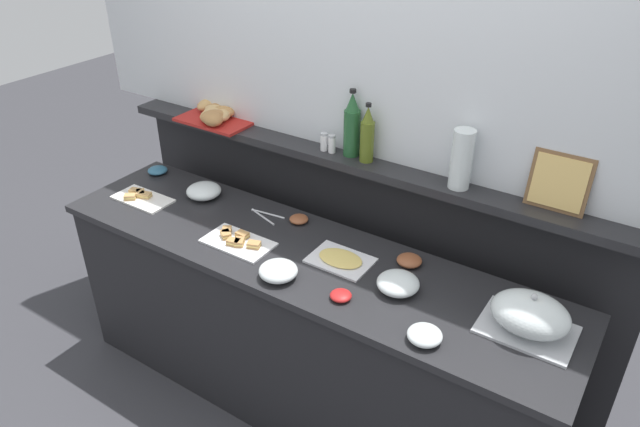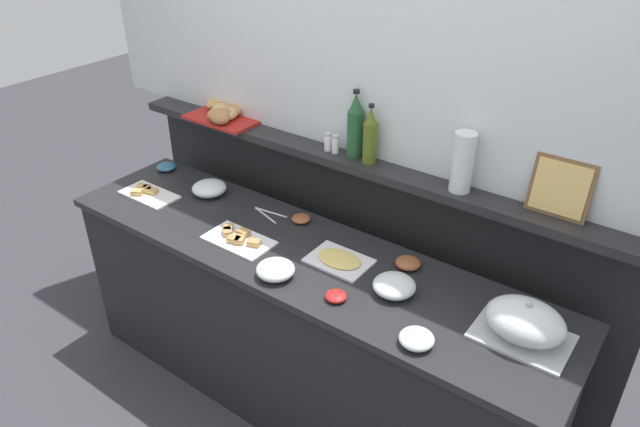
{
  "view_description": "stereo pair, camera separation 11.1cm",
  "coord_description": "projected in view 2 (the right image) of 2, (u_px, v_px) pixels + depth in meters",
  "views": [
    {
      "loc": [
        1.25,
        -1.75,
        2.39
      ],
      "look_at": [
        0.04,
        0.1,
        1.07
      ],
      "focal_mm": 33.24,
      "sensor_mm": 36.0,
      "label": 1
    },
    {
      "loc": [
        1.34,
        -1.68,
        2.39
      ],
      "look_at": [
        0.04,
        0.1,
        1.07
      ],
      "focal_mm": 33.24,
      "sensor_mm": 36.0,
      "label": 2
    }
  ],
  "objects": [
    {
      "name": "condiment_bowl_teal",
      "position": [
        166.0,
        167.0,
        3.3
      ],
      "size": [
        0.11,
        0.11,
        0.04
      ],
      "primitive_type": "ellipsoid",
      "color": "teal",
      "rests_on": "buffet_counter"
    },
    {
      "name": "condiment_bowl_red",
      "position": [
        301.0,
        219.0,
        2.82
      ],
      "size": [
        0.09,
        0.09,
        0.03
      ],
      "primitive_type": "ellipsoid",
      "color": "brown",
      "rests_on": "buffet_counter"
    },
    {
      "name": "glass_bowl_large",
      "position": [
        276.0,
        270.0,
        2.44
      ],
      "size": [
        0.16,
        0.16,
        0.07
      ],
      "color": "silver",
      "rests_on": "buffet_counter"
    },
    {
      "name": "glass_bowl_small",
      "position": [
        394.0,
        286.0,
        2.35
      ],
      "size": [
        0.17,
        0.17,
        0.07
      ],
      "color": "silver",
      "rests_on": "buffet_counter"
    },
    {
      "name": "glass_bowl_extra",
      "position": [
        417.0,
        339.0,
        2.1
      ],
      "size": [
        0.13,
        0.13,
        0.05
      ],
      "color": "silver",
      "rests_on": "buffet_counter"
    },
    {
      "name": "cold_cuts_platter",
      "position": [
        339.0,
        260.0,
        2.54
      ],
      "size": [
        0.27,
        0.19,
        0.02
      ],
      "color": "silver",
      "rests_on": "buffet_counter"
    },
    {
      "name": "buffet_counter",
      "position": [
        301.0,
        331.0,
        2.83
      ],
      "size": [
        2.45,
        0.61,
        0.91
      ],
      "color": "black",
      "rests_on": "ground_plane"
    },
    {
      "name": "condiment_bowl_cream",
      "position": [
        408.0,
        263.0,
        2.5
      ],
      "size": [
        0.11,
        0.11,
        0.04
      ],
      "primitive_type": "ellipsoid",
      "color": "brown",
      "rests_on": "buffet_counter"
    },
    {
      "name": "framed_picture",
      "position": [
        561.0,
        188.0,
        2.24
      ],
      "size": [
        0.23,
        0.06,
        0.23
      ],
      "color": "brown",
      "rests_on": "back_ledge_unit"
    },
    {
      "name": "water_carafe",
      "position": [
        463.0,
        162.0,
        2.4
      ],
      "size": [
        0.09,
        0.09,
        0.26
      ],
      "primitive_type": "cylinder",
      "color": "silver",
      "rests_on": "back_ledge_unit"
    },
    {
      "name": "sandwich_platter_side",
      "position": [
        238.0,
        239.0,
        2.68
      ],
      "size": [
        0.32,
        0.18,
        0.04
      ],
      "color": "white",
      "rests_on": "buffet_counter"
    },
    {
      "name": "condiment_bowl_dark",
      "position": [
        336.0,
        296.0,
        2.32
      ],
      "size": [
        0.09,
        0.09,
        0.03
      ],
      "primitive_type": "ellipsoid",
      "color": "red",
      "rests_on": "buffet_counter"
    },
    {
      "name": "serving_cloche",
      "position": [
        525.0,
        322.0,
        2.1
      ],
      "size": [
        0.34,
        0.24,
        0.17
      ],
      "color": "#B7BABF",
      "rests_on": "buffet_counter"
    },
    {
      "name": "bread_basket",
      "position": [
        223.0,
        113.0,
        3.12
      ],
      "size": [
        0.4,
        0.29,
        0.08
      ],
      "color": "#B2231E",
      "rests_on": "back_ledge_unit"
    },
    {
      "name": "serving_tongs",
      "position": [
        268.0,
        214.0,
        2.88
      ],
      "size": [
        0.19,
        0.08,
        0.01
      ],
      "color": "#B7BABF",
      "rests_on": "buffet_counter"
    },
    {
      "name": "glass_bowl_medium",
      "position": [
        209.0,
        189.0,
        3.04
      ],
      "size": [
        0.18,
        0.18,
        0.07
      ],
      "color": "silver",
      "rests_on": "buffet_counter"
    },
    {
      "name": "olive_oil_bottle",
      "position": [
        370.0,
        137.0,
        2.63
      ],
      "size": [
        0.06,
        0.06,
        0.28
      ],
      "color": "#56661E",
      "rests_on": "back_ledge_unit"
    },
    {
      "name": "sandwich_platter_rear",
      "position": [
        148.0,
        193.0,
        3.05
      ],
      "size": [
        0.31,
        0.16,
        0.04
      ],
      "color": "white",
      "rests_on": "buffet_counter"
    },
    {
      "name": "ground_plane",
      "position": [
        365.0,
        333.0,
        3.48
      ],
      "size": [
        12.0,
        12.0,
        0.0
      ],
      "primitive_type": "plane",
      "color": "#38383D"
    },
    {
      "name": "wine_bottle_green",
      "position": [
        355.0,
        127.0,
        2.68
      ],
      "size": [
        0.08,
        0.08,
        0.32
      ],
      "color": "#23562D",
      "rests_on": "back_ledge_unit"
    },
    {
      "name": "pepper_shaker",
      "position": [
        335.0,
        144.0,
        2.76
      ],
      "size": [
        0.03,
        0.03,
        0.09
      ],
      "color": "white",
      "rests_on": "back_ledge_unit"
    },
    {
      "name": "back_ledge_unit",
      "position": [
        357.0,
        253.0,
        3.08
      ],
      "size": [
        2.67,
        0.22,
        1.21
      ],
      "color": "black",
      "rests_on": "ground_plane"
    },
    {
      "name": "salt_shaker",
      "position": [
        328.0,
        142.0,
        2.78
      ],
      "size": [
        0.03,
        0.03,
        0.09
      ],
      "color": "white",
      "rests_on": "back_ledge_unit"
    }
  ]
}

